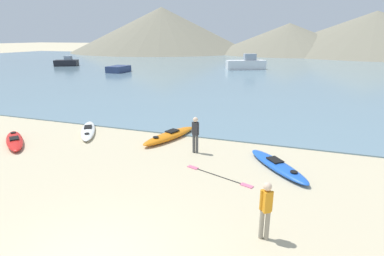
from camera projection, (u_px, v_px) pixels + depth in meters
The scene contains 14 objects.
bay_water at pixel (270, 69), 46.43m from camera, with size 160.00×70.00×0.06m, color slate.
far_hill_left at pixel (162, 30), 97.74m from camera, with size 58.01×58.01×13.88m, color gray.
far_hill_midleft at pixel (289, 38), 87.01m from camera, with size 44.30×44.30×8.51m, color gray.
far_hill_midright at pixel (374, 33), 83.57m from camera, with size 63.88×63.88×11.59m, color gray.
kayak_on_sand_1 at pixel (277, 165), 11.39m from camera, with size 2.74×3.10×0.33m.
kayak_on_sand_2 at pixel (170, 136), 14.71m from camera, with size 1.88×3.58×0.40m.
kayak_on_sand_3 at pixel (88, 130), 15.67m from camera, with size 2.53×3.24×0.30m.
kayak_on_sand_4 at pixel (15, 141), 14.10m from camera, with size 2.97×2.59×0.33m.
person_near_foreground at pixel (266, 207), 7.24m from camera, with size 0.31×0.28×1.55m.
person_near_waterline at pixel (195, 133), 12.75m from camera, with size 0.32×0.22×1.60m.
moored_boat_0 at pixel (67, 62), 50.56m from camera, with size 4.20×3.54×1.65m.
moored_boat_1 at pixel (118, 69), 41.61m from camera, with size 2.24×3.26×0.86m.
moored_boat_2 at pixel (246, 64), 44.98m from camera, with size 6.01×4.07×2.30m.
loose_paddle at pixel (218, 176), 10.82m from camera, with size 2.68×1.11×0.03m.
Camera 1 is at (3.87, -4.12, 4.85)m, focal length 28.00 mm.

